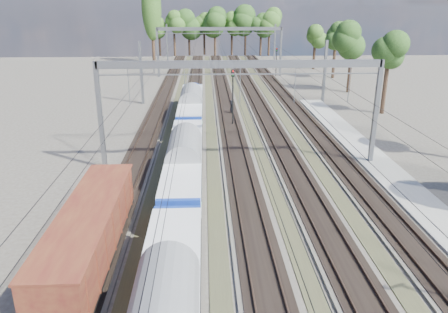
{
  "coord_description": "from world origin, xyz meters",
  "views": [
    {
      "loc": [
        -2.88,
        -5.27,
        13.43
      ],
      "look_at": [
        -1.55,
        24.56,
        2.8
      ],
      "focal_mm": 35.0,
      "sensor_mm": 36.0,
      "label": 1
    }
  ],
  "objects_px": {
    "emu_train": "(184,157)",
    "freight_boxcar": "(90,233)",
    "signal_near": "(233,91)",
    "worker": "(232,107)",
    "signal_far": "(276,58)"
  },
  "relations": [
    {
      "from": "emu_train",
      "to": "freight_boxcar",
      "type": "distance_m",
      "value": 11.75
    },
    {
      "from": "signal_near",
      "to": "freight_boxcar",
      "type": "bearing_deg",
      "value": -101.46
    },
    {
      "from": "freight_boxcar",
      "to": "worker",
      "type": "distance_m",
      "value": 34.32
    },
    {
      "from": "worker",
      "to": "signal_near",
      "type": "distance_m",
      "value": 5.92
    },
    {
      "from": "freight_boxcar",
      "to": "worker",
      "type": "height_order",
      "value": "freight_boxcar"
    },
    {
      "from": "emu_train",
      "to": "freight_boxcar",
      "type": "relative_size",
      "value": 4.42
    },
    {
      "from": "signal_near",
      "to": "signal_far",
      "type": "bearing_deg",
      "value": 80.08
    },
    {
      "from": "emu_train",
      "to": "signal_far",
      "type": "height_order",
      "value": "signal_far"
    },
    {
      "from": "emu_train",
      "to": "signal_near",
      "type": "xyz_separation_m",
      "value": [
        4.76,
        17.07,
        1.72
      ]
    },
    {
      "from": "signal_near",
      "to": "worker",
      "type": "bearing_deg",
      "value": 94.53
    },
    {
      "from": "freight_boxcar",
      "to": "signal_far",
      "type": "bearing_deg",
      "value": 72.5
    },
    {
      "from": "signal_near",
      "to": "signal_far",
      "type": "height_order",
      "value": "signal_near"
    },
    {
      "from": "freight_boxcar",
      "to": "signal_far",
      "type": "xyz_separation_m",
      "value": [
        19.69,
        62.47,
        1.32
      ]
    },
    {
      "from": "freight_boxcar",
      "to": "signal_near",
      "type": "height_order",
      "value": "signal_near"
    },
    {
      "from": "emu_train",
      "to": "signal_near",
      "type": "distance_m",
      "value": 17.81
    }
  ]
}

